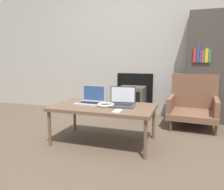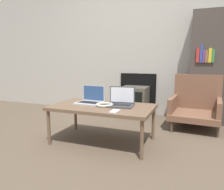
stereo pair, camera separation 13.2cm
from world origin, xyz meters
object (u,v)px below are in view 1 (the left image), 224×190
Objects in this scene: laptop_right at (122,102)px; armchair at (193,103)px; headphones at (106,105)px; phone at (118,111)px; laptop_left at (91,100)px; tv at (132,101)px.

laptop_right is 0.43× the size of armchair.
phone is at bearing -45.87° from headphones.
armchair is (0.81, 0.96, -0.15)m from laptop_right.
headphones is at bearing 134.13° from phone.
armchair reaches higher than laptop_right.
phone is 0.19× the size of armchair.
laptop_left reaches higher than tv.
armchair is at bearing 58.78° from phone.
laptop_left reaches higher than phone.
laptop_left is 0.42× the size of armchair.
laptop_right is at bearing 28.51° from headphones.
laptop_left is at bearing -100.52° from tv.
headphones is 1.44m from armchair.
laptop_right is 0.64× the size of tv.
armchair is (1.19, 0.96, -0.15)m from laptop_left.
armchair is (0.77, 1.26, -0.11)m from phone.
laptop_right is at bearing 2.65° from laptop_left.
laptop_right is 0.30m from phone.
armchair is (0.97, -0.23, 0.08)m from tv.
tv is at bearing 97.71° from phone.
laptop_right is 1.23m from tv.
laptop_right is at bearing -82.30° from tv.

